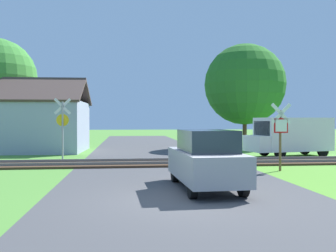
{
  "coord_description": "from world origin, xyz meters",
  "views": [
    {
      "loc": [
        -1.61,
        -9.67,
        2.04
      ],
      "look_at": [
        0.5,
        8.92,
        1.8
      ],
      "focal_mm": 40.0,
      "sensor_mm": 36.0,
      "label": 1
    }
  ],
  "objects_px": {
    "house": "(34,125)",
    "tree_right": "(245,84)",
    "stop_sign_near": "(281,131)",
    "mail_truck": "(291,135)",
    "crossing_sign_far": "(63,123)",
    "parked_car": "(206,159)"
  },
  "relations": [
    {
      "from": "house",
      "to": "tree_right",
      "type": "xyz_separation_m",
      "value": [
        15.17,
        1.8,
        3.03
      ]
    },
    {
      "from": "stop_sign_near",
      "to": "house",
      "type": "xyz_separation_m",
      "value": [
        -12.4,
        11.32,
        0.18
      ]
    },
    {
      "from": "tree_right",
      "to": "mail_truck",
      "type": "height_order",
      "value": "tree_right"
    },
    {
      "from": "house",
      "to": "mail_truck",
      "type": "height_order",
      "value": "house"
    },
    {
      "from": "crossing_sign_far",
      "to": "tree_right",
      "type": "relative_size",
      "value": 0.41
    },
    {
      "from": "crossing_sign_far",
      "to": "mail_truck",
      "type": "bearing_deg",
      "value": -6.24
    },
    {
      "from": "house",
      "to": "mail_truck",
      "type": "distance_m",
      "value": 16.48
    },
    {
      "from": "crossing_sign_far",
      "to": "mail_truck",
      "type": "xyz_separation_m",
      "value": [
        12.74,
        0.61,
        -0.7
      ]
    },
    {
      "from": "stop_sign_near",
      "to": "crossing_sign_far",
      "type": "relative_size",
      "value": 0.86
    },
    {
      "from": "mail_truck",
      "to": "house",
      "type": "bearing_deg",
      "value": 59.2
    },
    {
      "from": "house",
      "to": "parked_car",
      "type": "distance_m",
      "value": 17.21
    },
    {
      "from": "stop_sign_near",
      "to": "mail_truck",
      "type": "height_order",
      "value": "stop_sign_near"
    },
    {
      "from": "house",
      "to": "mail_truck",
      "type": "bearing_deg",
      "value": -16.81
    },
    {
      "from": "house",
      "to": "tree_right",
      "type": "height_order",
      "value": "tree_right"
    },
    {
      "from": "stop_sign_near",
      "to": "crossing_sign_far",
      "type": "xyz_separation_m",
      "value": [
        -9.57,
        5.37,
        0.3
      ]
    },
    {
      "from": "stop_sign_near",
      "to": "house",
      "type": "height_order",
      "value": "house"
    },
    {
      "from": "parked_car",
      "to": "mail_truck",
      "type": "bearing_deg",
      "value": 51.23
    },
    {
      "from": "stop_sign_near",
      "to": "crossing_sign_far",
      "type": "height_order",
      "value": "crossing_sign_far"
    },
    {
      "from": "crossing_sign_far",
      "to": "mail_truck",
      "type": "height_order",
      "value": "crossing_sign_far"
    },
    {
      "from": "house",
      "to": "tree_right",
      "type": "distance_m",
      "value": 15.57
    },
    {
      "from": "house",
      "to": "tree_right",
      "type": "bearing_deg",
      "value": 8.92
    },
    {
      "from": "mail_truck",
      "to": "parked_car",
      "type": "bearing_deg",
      "value": 131.72
    }
  ]
}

